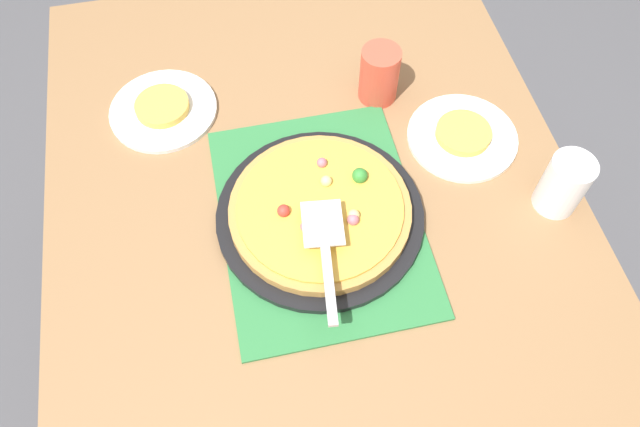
{
  "coord_description": "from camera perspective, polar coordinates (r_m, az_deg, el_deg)",
  "views": [
    {
      "loc": [
        -0.56,
        0.12,
        1.71
      ],
      "look_at": [
        0.0,
        0.0,
        0.77
      ],
      "focal_mm": 33.91,
      "sensor_mm": 36.0,
      "label": 1
    }
  ],
  "objects": [
    {
      "name": "plate_near_left",
      "position": [
        1.3,
        -14.56,
        9.41
      ],
      "size": [
        0.22,
        0.22,
        0.01
      ],
      "primitive_type": "cylinder",
      "color": "white",
      "rests_on": "dining_table"
    },
    {
      "name": "placemat",
      "position": [
        1.11,
        0.0,
        -0.45
      ],
      "size": [
        0.48,
        0.36,
        0.01
      ],
      "primitive_type": "cube",
      "color": "#2D753D",
      "rests_on": "dining_table"
    },
    {
      "name": "served_slice_left",
      "position": [
        1.29,
        -14.68,
        9.79
      ],
      "size": [
        0.11,
        0.11,
        0.02
      ],
      "primitive_type": "cylinder",
      "color": "#EAB747",
      "rests_on": "plate_near_left"
    },
    {
      "name": "served_slice_right",
      "position": [
        1.24,
        13.38,
        7.4
      ],
      "size": [
        0.11,
        0.11,
        0.02
      ],
      "primitive_type": "cylinder",
      "color": "#EAB747",
      "rests_on": "plate_far_right"
    },
    {
      "name": "dining_table",
      "position": [
        1.21,
        0.0,
        -3.18
      ],
      "size": [
        1.4,
        1.0,
        0.75
      ],
      "color": "olive",
      "rests_on": "ground_plane"
    },
    {
      "name": "pizza_pan",
      "position": [
        1.1,
        0.0,
        -0.19
      ],
      "size": [
        0.38,
        0.38,
        0.01
      ],
      "primitive_type": "cylinder",
      "color": "black",
      "rests_on": "placemat"
    },
    {
      "name": "cup_far",
      "position": [
        1.26,
        5.61,
        12.92
      ],
      "size": [
        0.08,
        0.08,
        0.12
      ],
      "primitive_type": "cylinder",
      "color": "#E04C38",
      "rests_on": "dining_table"
    },
    {
      "name": "ground_plane",
      "position": [
        1.8,
        0.0,
        -12.82
      ],
      "size": [
        8.0,
        8.0,
        0.0
      ],
      "primitive_type": "plane",
      "color": "#4C4C51"
    },
    {
      "name": "pizza_server",
      "position": [
        1.01,
        0.49,
        -3.27
      ],
      "size": [
        0.23,
        0.08,
        0.01
      ],
      "color": "silver",
      "rests_on": "pizza"
    },
    {
      "name": "pizza",
      "position": [
        1.09,
        0.04,
        0.38
      ],
      "size": [
        0.33,
        0.33,
        0.05
      ],
      "color": "#B78442",
      "rests_on": "pizza_pan"
    },
    {
      "name": "cup_near",
      "position": [
        1.17,
        22.02,
        2.58
      ],
      "size": [
        0.08,
        0.08,
        0.12
      ],
      "primitive_type": "cylinder",
      "color": "white",
      "rests_on": "dining_table"
    },
    {
      "name": "plate_far_right",
      "position": [
        1.25,
        13.27,
        7.03
      ],
      "size": [
        0.22,
        0.22,
        0.01
      ],
      "primitive_type": "cylinder",
      "color": "white",
      "rests_on": "dining_table"
    }
  ]
}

